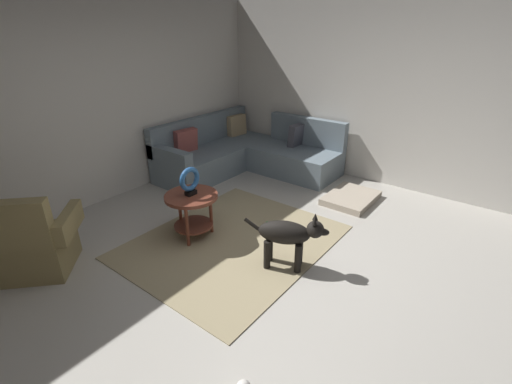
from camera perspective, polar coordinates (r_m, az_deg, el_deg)
ground_plane at (r=3.78m, az=3.13°, el=-12.95°), size 6.00×6.00×0.10m
wall_back at (r=5.31m, az=-24.28°, el=12.77°), size 6.00×0.12×2.70m
wall_right at (r=5.75m, az=20.93°, el=14.09°), size 0.12×6.00×2.70m
area_rug at (r=4.20m, az=-3.61°, el=-7.79°), size 2.30×1.90×0.01m
sectional_couch at (r=6.12m, az=-1.71°, el=5.99°), size 2.20×2.25×0.88m
armchair at (r=4.17m, az=-31.69°, el=-6.99°), size 0.99×0.99×0.88m
side_table at (r=4.16m, az=-10.10°, el=-1.95°), size 0.60×0.60×0.54m
torus_sculpture at (r=4.04m, az=-10.41°, el=1.79°), size 0.28×0.08×0.33m
dog_bed_mat at (r=5.28m, az=14.74°, el=-0.91°), size 0.80×0.60×0.09m
dog at (r=3.61m, az=5.14°, el=-6.80°), size 0.43×0.79×0.63m
dog_toy_rope at (r=4.46m, az=2.09°, el=-5.37°), size 0.12×0.15×0.05m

